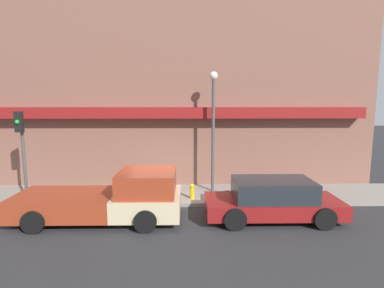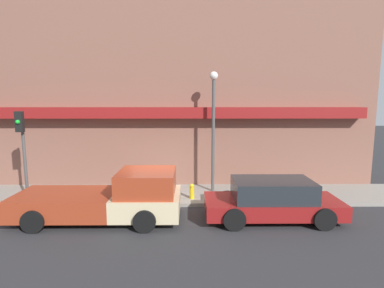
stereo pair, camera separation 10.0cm
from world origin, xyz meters
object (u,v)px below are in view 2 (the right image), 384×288
at_px(traffic_light, 22,140).
at_px(pickup_truck, 110,198).
at_px(fire_hydrant, 192,191).
at_px(street_lamp, 213,117).
at_px(parked_car, 272,200).

bearing_deg(traffic_light, pickup_truck, -23.08).
distance_m(fire_hydrant, street_lamp, 3.30).
height_order(pickup_truck, traffic_light, traffic_light).
relative_size(pickup_truck, traffic_light, 1.58).
bearing_deg(traffic_light, street_lamp, 9.59).
height_order(parked_car, traffic_light, traffic_light).
xyz_separation_m(fire_hydrant, street_lamp, (0.94, 1.07, 2.98)).
bearing_deg(fire_hydrant, pickup_truck, -147.32).
bearing_deg(pickup_truck, parked_car, 1.72).
bearing_deg(parked_car, street_lamp, 123.32).
xyz_separation_m(parked_car, fire_hydrant, (-2.79, 1.83, -0.24)).
bearing_deg(pickup_truck, fire_hydrant, 34.41).
bearing_deg(pickup_truck, street_lamp, 39.20).
xyz_separation_m(parked_car, street_lamp, (-1.86, 2.91, 2.74)).
xyz_separation_m(fire_hydrant, traffic_light, (-6.66, -0.21, 2.16)).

